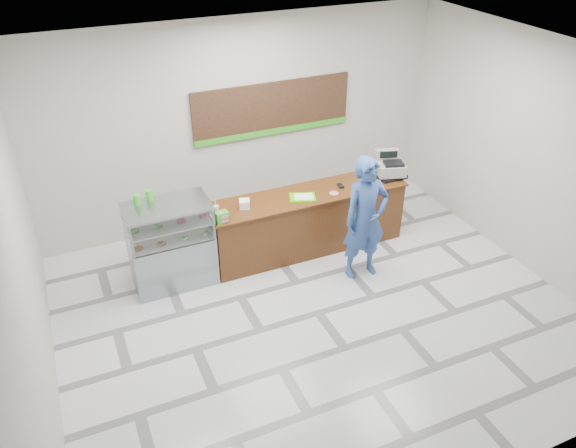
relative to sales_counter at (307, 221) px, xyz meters
name	(u,v)px	position (x,y,z in m)	size (l,w,h in m)	color
floor	(319,313)	(-0.55, -1.55, -0.52)	(7.00, 7.00, 0.00)	silver
back_wall	(242,124)	(-0.55, 1.45, 1.23)	(7.00, 7.00, 0.00)	#BBB6AB
ceiling	(328,67)	(-0.55, -1.55, 2.98)	(7.00, 7.00, 0.00)	silver
sales_counter	(307,221)	(0.00, 0.00, 0.00)	(3.26, 0.76, 1.03)	#592B10
display_case	(171,244)	(-2.22, 0.00, 0.16)	(1.22, 0.72, 1.33)	gray
menu_board	(273,110)	(0.00, 1.41, 1.42)	(2.80, 0.06, 0.90)	black
cash_register	(389,167)	(1.50, 0.02, 0.67)	(0.57, 0.58, 0.42)	black
card_terminal	(341,186)	(0.58, -0.01, 0.53)	(0.07, 0.14, 0.04)	black
serving_tray	(303,197)	(-0.14, -0.09, 0.52)	(0.47, 0.41, 0.02)	#4CCC03
napkin_box	(245,204)	(-1.06, -0.02, 0.58)	(0.15, 0.15, 0.13)	white
straw_cup	(216,209)	(-1.50, 0.00, 0.58)	(0.08, 0.08, 0.13)	silver
promo_box	(222,217)	(-1.50, -0.27, 0.60)	(0.19, 0.12, 0.16)	green
donut_decal	(334,193)	(0.38, -0.16, 0.52)	(0.15, 0.15, 0.00)	pink
green_cup_left	(137,200)	(-2.58, 0.20, 0.89)	(0.10, 0.10, 0.15)	green
green_cup_right	(149,195)	(-2.39, 0.25, 0.89)	(0.10, 0.10, 0.16)	green
customer	(365,219)	(0.49, -0.95, 0.46)	(0.71, 0.47, 1.95)	#2E4D8F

